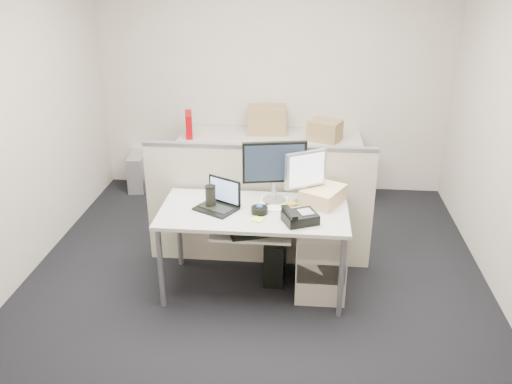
# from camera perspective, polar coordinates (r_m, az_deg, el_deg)

# --- Properties ---
(floor) EXTENTS (4.00, 4.50, 0.01)m
(floor) POSITION_cam_1_polar(r_m,az_deg,el_deg) (4.68, -0.22, -10.06)
(floor) COLOR black
(floor) RESTS_ON ground
(wall_back) EXTENTS (4.00, 0.02, 2.70)m
(wall_back) POSITION_cam_1_polar(r_m,az_deg,el_deg) (6.26, 1.78, 12.20)
(wall_back) COLOR #B6AD9C
(wall_back) RESTS_ON ground
(wall_front) EXTENTS (4.00, 0.02, 2.70)m
(wall_front) POSITION_cam_1_polar(r_m,az_deg,el_deg) (2.08, -6.38, -13.22)
(wall_front) COLOR #B6AD9C
(wall_front) RESTS_ON ground
(desk) EXTENTS (1.50, 0.75, 0.73)m
(desk) POSITION_cam_1_polar(r_m,az_deg,el_deg) (4.34, -0.23, -2.69)
(desk) COLOR #B0ACA4
(desk) RESTS_ON floor
(keyboard_tray) EXTENTS (0.62, 0.32, 0.02)m
(keyboard_tray) POSITION_cam_1_polar(r_m,az_deg,el_deg) (4.20, -0.47, -4.32)
(keyboard_tray) COLOR #B0ACA4
(keyboard_tray) RESTS_ON desk
(drawer_pedestal) EXTENTS (0.40, 0.55, 0.65)m
(drawer_pedestal) POSITION_cam_1_polar(r_m,az_deg,el_deg) (4.53, 6.82, -6.53)
(drawer_pedestal) COLOR #B3AD9C
(drawer_pedestal) RESTS_ON floor
(cubicle_partition) EXTENTS (2.00, 0.06, 1.10)m
(cubicle_partition) POSITION_cam_1_polar(r_m,az_deg,el_deg) (4.79, 0.28, -1.57)
(cubicle_partition) COLOR #BBB29C
(cubicle_partition) RESTS_ON floor
(back_counter) EXTENTS (2.00, 0.60, 0.72)m
(back_counter) POSITION_cam_1_polar(r_m,az_deg,el_deg) (6.23, 1.48, 2.65)
(back_counter) COLOR #B3AD9C
(back_counter) RESTS_ON floor
(monitor_main) EXTENTS (0.55, 0.29, 0.52)m
(monitor_main) POSITION_cam_1_polar(r_m,az_deg,el_deg) (4.36, 1.95, 2.09)
(monitor_main) COLOR black
(monitor_main) RESTS_ON desk
(monitor_small) EXTENTS (0.40, 0.34, 0.44)m
(monitor_small) POSITION_cam_1_polar(r_m,az_deg,el_deg) (4.37, 5.21, 1.48)
(monitor_small) COLOR #B7B7BC
(monitor_small) RESTS_ON desk
(laptop) EXTENTS (0.39, 0.36, 0.23)m
(laptop) POSITION_cam_1_polar(r_m,az_deg,el_deg) (4.28, -4.26, -0.46)
(laptop) COLOR black
(laptop) RESTS_ON desk
(trackball) EXTENTS (0.14, 0.14, 0.05)m
(trackball) POSITION_cam_1_polar(r_m,az_deg,el_deg) (4.25, 0.37, -1.92)
(trackball) COLOR black
(trackball) RESTS_ON desk
(desk_phone) EXTENTS (0.30, 0.28, 0.08)m
(desk_phone) POSITION_cam_1_polar(r_m,az_deg,el_deg) (4.12, 4.67, -2.70)
(desk_phone) COLOR black
(desk_phone) RESTS_ON desk
(paper_stack) EXTENTS (0.24, 0.29, 0.01)m
(paper_stack) POSITION_cam_1_polar(r_m,az_deg,el_deg) (4.41, 1.86, -1.25)
(paper_stack) COLOR white
(paper_stack) RESTS_ON desk
(sticky_pad) EXTENTS (0.11, 0.11, 0.01)m
(sticky_pad) POSITION_cam_1_polar(r_m,az_deg,el_deg) (4.15, 0.19, -2.93)
(sticky_pad) COLOR #F1E94D
(sticky_pad) RESTS_ON desk
(travel_mug) EXTENTS (0.09, 0.09, 0.17)m
(travel_mug) POSITION_cam_1_polar(r_m,az_deg,el_deg) (4.34, -4.80, -0.57)
(travel_mug) COLOR black
(travel_mug) RESTS_ON desk
(banana) EXTENTS (0.17, 0.08, 0.04)m
(banana) POSITION_cam_1_polar(r_m,az_deg,el_deg) (4.38, 3.54, -1.28)
(banana) COLOR #F0BF45
(banana) RESTS_ON desk
(cellphone) EXTENTS (0.09, 0.12, 0.01)m
(cellphone) POSITION_cam_1_polar(r_m,az_deg,el_deg) (4.42, 1.22, -1.15)
(cellphone) COLOR black
(cellphone) RESTS_ON desk
(manila_folders) EXTENTS (0.41, 0.44, 0.13)m
(manila_folders) POSITION_cam_1_polar(r_m,az_deg,el_deg) (4.45, 7.07, -0.32)
(manila_folders) COLOR #DAB684
(manila_folders) RESTS_ON desk
(keyboard) EXTENTS (0.45, 0.28, 0.02)m
(keyboard) POSITION_cam_1_polar(r_m,az_deg,el_deg) (4.15, 0.16, -4.33)
(keyboard) COLOR black
(keyboard) RESTS_ON keyboard_tray
(pc_tower_desk) EXTENTS (0.18, 0.42, 0.39)m
(pc_tower_desk) POSITION_cam_1_polar(r_m,az_deg,el_deg) (4.73, 2.05, -6.83)
(pc_tower_desk) COLOR black
(pc_tower_desk) RESTS_ON floor
(pc_tower_spare_dark) EXTENTS (0.25, 0.46, 0.40)m
(pc_tower_spare_dark) POSITION_cam_1_polar(r_m,az_deg,el_deg) (6.53, -7.72, 1.95)
(pc_tower_spare_dark) COLOR black
(pc_tower_spare_dark) RESTS_ON floor
(pc_tower_spare_silver) EXTENTS (0.23, 0.47, 0.42)m
(pc_tower_spare_silver) POSITION_cam_1_polar(r_m,az_deg,el_deg) (6.66, -12.34, 2.16)
(pc_tower_spare_silver) COLOR #B7B7BC
(pc_tower_spare_silver) RESTS_ON floor
(cardboard_box_left) EXTENTS (0.45, 0.35, 0.32)m
(cardboard_box_left) POSITION_cam_1_polar(r_m,az_deg,el_deg) (6.17, 1.13, 7.53)
(cardboard_box_left) COLOR #92754D
(cardboard_box_left) RESTS_ON back_counter
(cardboard_box_right) EXTENTS (0.41, 0.37, 0.24)m
(cardboard_box_right) POSITION_cam_1_polar(r_m,az_deg,el_deg) (5.95, 7.25, 6.34)
(cardboard_box_right) COLOR #92754D
(cardboard_box_right) RESTS_ON back_counter
(red_binder) EXTENTS (0.13, 0.31, 0.28)m
(red_binder) POSITION_cam_1_polar(r_m,az_deg,el_deg) (6.09, -7.08, 6.98)
(red_binder) COLOR #9C040B
(red_binder) RESTS_ON back_counter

